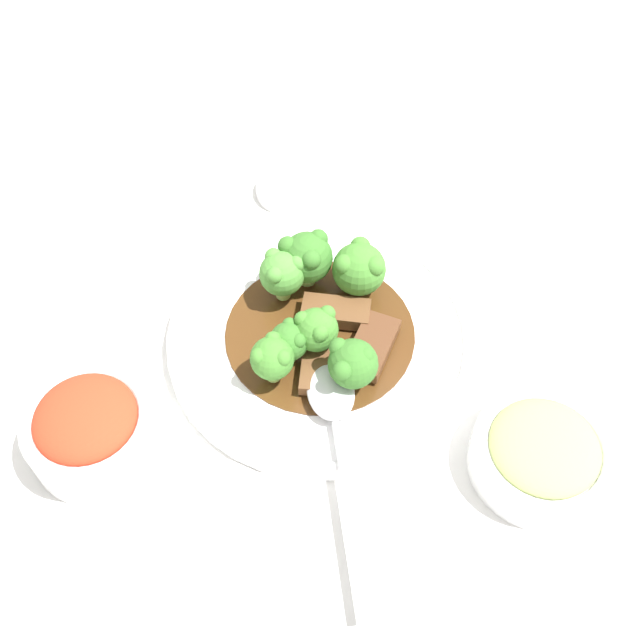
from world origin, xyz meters
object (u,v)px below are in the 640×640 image
beef_strip_2 (372,346)px  side_bowl_kimchi (90,428)px  main_plate (320,336)px  broccoli_floret_6 (289,341)px  broccoli_floret_4 (348,365)px  serving_spoon (334,413)px  broccoli_floret_1 (282,273)px  broccoli_floret_3 (272,358)px  broccoli_floret_2 (307,257)px  broccoli_floret_0 (359,268)px  side_bowl_appetizer (542,454)px  beef_strip_1 (319,371)px  sauce_dish (287,189)px  beef_strip_0 (336,312)px  broccoli_floret_5 (316,329)px

beef_strip_2 → side_bowl_kimchi: (0.25, -0.02, 0.01)m
main_plate → broccoli_floret_6: broccoli_floret_6 is taller
broccoli_floret_4 → serving_spoon: bearing=43.9°
broccoli_floret_1 → broccoli_floret_3: bearing=60.8°
main_plate → broccoli_floret_4: (0.00, 0.06, 0.04)m
side_bowl_kimchi → beef_strip_2: bearing=174.6°
broccoli_floret_2 → serving_spoon: broccoli_floret_2 is taller
broccoli_floret_0 → broccoli_floret_6: size_ratio=1.22×
main_plate → side_bowl_appetizer: (-0.11, 0.19, 0.01)m
broccoli_floret_2 → serving_spoon: 0.15m
beef_strip_1 → serving_spoon: size_ratio=0.26×
side_bowl_kimchi → side_bowl_appetizer: (-0.32, 0.17, -0.01)m
broccoli_floret_1 → sauce_dish: bearing=-115.2°
beef_strip_0 → side_bowl_kimchi: size_ratio=0.64×
broccoli_floret_2 → side_bowl_kimchi: broccoli_floret_2 is taller
broccoli_floret_0 → broccoli_floret_4: (0.06, 0.09, 0.00)m
broccoli_floret_0 → broccoli_floret_5: broccoli_floret_0 is taller
broccoli_floret_1 → broccoli_floret_6: bearing=70.4°
serving_spoon → broccoli_floret_6: bearing=-82.5°
beef_strip_2 → broccoli_floret_3: bearing=-7.4°
broccoli_floret_5 → beef_strip_2: bearing=154.0°
side_bowl_kimchi → main_plate: bearing=-175.6°
broccoli_floret_5 → serving_spoon: bearing=76.6°
broccoli_floret_3 → sauce_dish: broccoli_floret_3 is taller
main_plate → broccoli_floret_3: size_ratio=5.88×
broccoli_floret_2 → broccoli_floret_4: size_ratio=1.11×
side_bowl_kimchi → broccoli_floret_4: bearing=167.4°
sauce_dish → broccoli_floret_1: bearing=64.8°
broccoli_floret_2 → side_bowl_kimchi: size_ratio=0.54×
beef_strip_0 → serving_spoon: size_ratio=0.32×
serving_spoon → side_bowl_kimchi: 0.20m
broccoli_floret_3 → broccoli_floret_6: broccoli_floret_3 is taller
beef_strip_2 → sauce_dish: beef_strip_2 is taller
broccoli_floret_4 → main_plate: bearing=-94.4°
broccoli_floret_6 → broccoli_floret_0: bearing=-153.6°
broccoli_floret_0 → broccoli_floret_5: (0.07, 0.05, 0.00)m
broccoli_floret_1 → side_bowl_kimchi: broccoli_floret_1 is taller
beef_strip_0 → broccoli_floret_0: 0.05m
broccoli_floret_2 → sauce_dish: bearing=-106.1°
broccoli_floret_5 → serving_spoon: size_ratio=0.23×
broccoli_floret_1 → side_bowl_appetizer: broccoli_floret_1 is taller
beef_strip_0 → beef_strip_1: size_ratio=1.25×
broccoli_floret_1 → side_bowl_kimchi: 0.21m
broccoli_floret_6 → serving_spoon: 0.07m
beef_strip_2 → serving_spoon: (0.06, 0.05, 0.00)m
beef_strip_1 → broccoli_floret_4: size_ratio=1.06×
main_plate → broccoli_floret_2: bearing=-104.2°
broccoli_floret_1 → side_bowl_kimchi: (0.20, 0.07, -0.02)m
broccoli_floret_6 → beef_strip_1: bearing=120.8°
beef_strip_0 → broccoli_floret_1: (0.03, -0.04, 0.03)m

